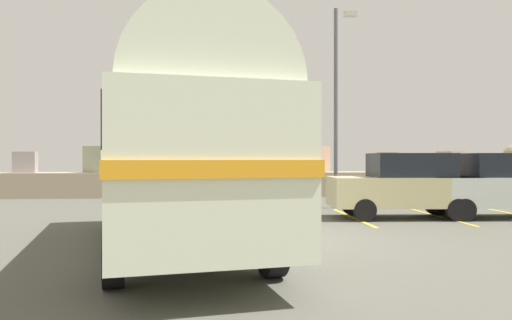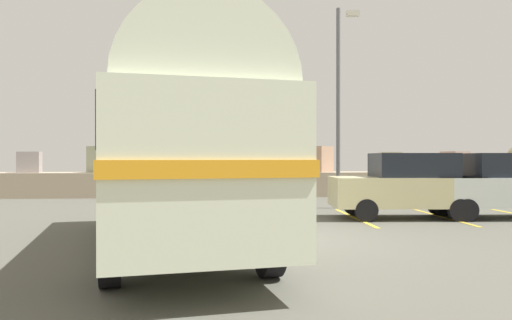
# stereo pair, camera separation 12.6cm
# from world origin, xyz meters

# --- Properties ---
(ground) EXTENTS (32.00, 26.00, 0.02)m
(ground) POSITION_xyz_m (0.00, 0.00, 0.01)
(ground) COLOR #55544A
(breakwater) EXTENTS (31.36, 2.05, 2.42)m
(breakwater) POSITION_xyz_m (-0.02, 11.78, 0.72)
(breakwater) COLOR tan
(breakwater) RESTS_ON ground
(parking_lines) EXTENTS (5.32, 4.40, 0.01)m
(parking_lines) POSITION_xyz_m (5.16, 3.50, 0.02)
(parking_lines) COLOR yellow
(parking_lines) RESTS_ON ground
(vintage_coach) EXTENTS (4.02, 8.89, 3.70)m
(vintage_coach) POSITION_xyz_m (-2.16, -1.01, 2.05)
(vintage_coach) COLOR black
(vintage_coach) RESTS_ON ground
(parked_car_nearest) EXTENTS (4.18, 1.91, 1.86)m
(parked_car_nearest) POSITION_xyz_m (4.01, 3.26, 0.97)
(parked_car_nearest) COLOR black
(parked_car_nearest) RESTS_ON ground
(parked_car_middle) EXTENTS (4.19, 1.94, 1.86)m
(parked_car_middle) POSITION_xyz_m (6.74, 3.11, 0.97)
(parked_car_middle) COLOR black
(parked_car_middle) RESTS_ON ground
(lamp_post) EXTENTS (0.87, 0.43, 6.88)m
(lamp_post) POSITION_xyz_m (2.80, 6.20, 3.85)
(lamp_post) COLOR #5B5B60
(lamp_post) RESTS_ON ground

